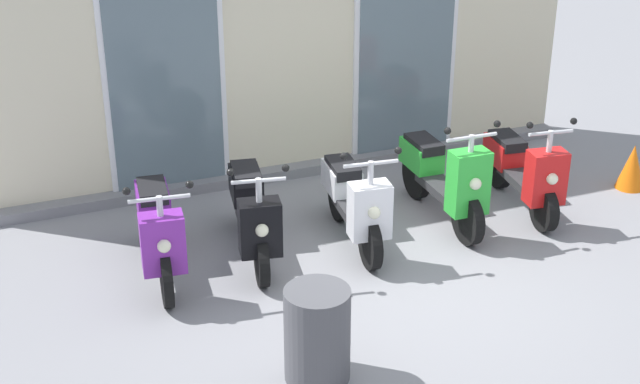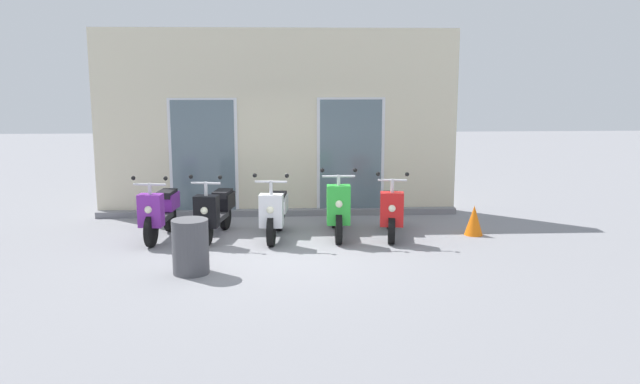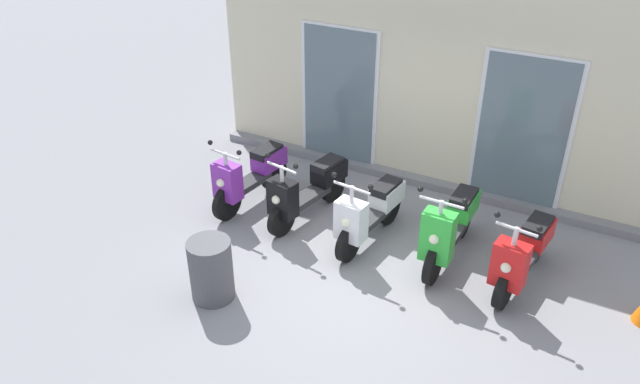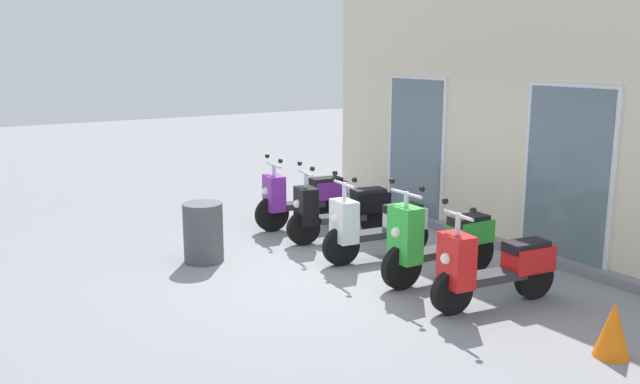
% 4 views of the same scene
% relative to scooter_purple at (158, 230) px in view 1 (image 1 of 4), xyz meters
% --- Properties ---
extents(ground_plane, '(40.00, 40.00, 0.00)m').
position_rel_scooter_purple_xyz_m(ground_plane, '(1.97, -0.85, -0.49)').
color(ground_plane, gray).
extents(storefront_facade, '(7.05, 0.50, 3.61)m').
position_rel_scooter_purple_xyz_m(storefront_facade, '(1.97, 1.95, 1.25)').
color(storefront_facade, beige).
rests_on(storefront_facade, ground_plane).
extents(scooter_purple, '(0.59, 1.58, 1.15)m').
position_rel_scooter_purple_xyz_m(scooter_purple, '(0.00, 0.00, 0.00)').
color(scooter_purple, black).
rests_on(scooter_purple, ground_plane).
extents(scooter_black, '(0.65, 1.63, 1.16)m').
position_rel_scooter_purple_xyz_m(scooter_black, '(0.93, 0.07, -0.02)').
color(scooter_black, black).
rests_on(scooter_black, ground_plane).
extents(scooter_white, '(0.59, 1.56, 1.19)m').
position_rel_scooter_purple_xyz_m(scooter_white, '(1.94, -0.06, -0.03)').
color(scooter_white, black).
rests_on(scooter_white, ground_plane).
extents(scooter_green, '(0.61, 1.68, 1.26)m').
position_rel_scooter_purple_xyz_m(scooter_green, '(3.00, 0.05, 0.01)').
color(scooter_green, black).
rests_on(scooter_green, ground_plane).
extents(scooter_red, '(0.59, 1.57, 1.19)m').
position_rel_scooter_purple_xyz_m(scooter_red, '(3.93, -0.01, -0.04)').
color(scooter_red, black).
rests_on(scooter_red, ground_plane).
extents(traffic_cone, '(0.32, 0.32, 0.52)m').
position_rel_scooter_purple_xyz_m(traffic_cone, '(5.38, -0.04, -0.23)').
color(traffic_cone, orange).
rests_on(traffic_cone, ground_plane).
extents(trash_bin, '(0.51, 0.51, 0.77)m').
position_rel_scooter_purple_xyz_m(trash_bin, '(0.78, -1.98, -0.10)').
color(trash_bin, '#4C4C51').
rests_on(trash_bin, ground_plane).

